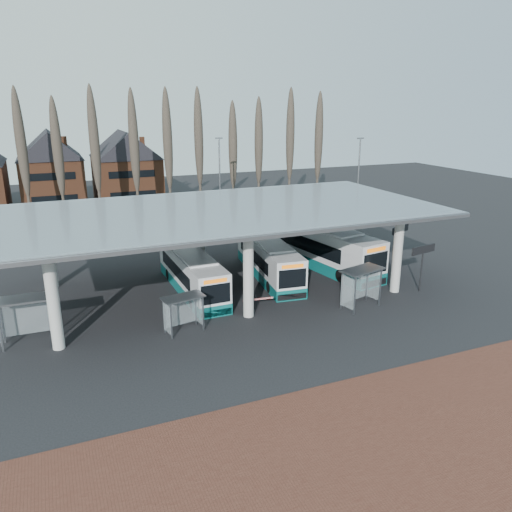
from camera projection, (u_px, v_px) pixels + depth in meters
name	position (u px, v px, depth m)	size (l,w,h in m)	color
ground	(263.00, 331.00, 31.51)	(140.00, 140.00, 0.00)	black
brick_strip	(377.00, 446.00, 20.93)	(70.00, 10.00, 0.03)	brown
station_canopy	(221.00, 217.00, 36.88)	(32.00, 16.00, 6.34)	silver
poplar_row	(151.00, 147.00, 58.01)	(45.10, 1.10, 14.50)	#473D33
townhouse_row	(10.00, 167.00, 62.77)	(36.80, 10.30, 12.25)	brown
lamp_post_b	(220.00, 182.00, 55.06)	(0.80, 0.16, 10.17)	slate
lamp_post_c	(358.00, 183.00, 54.91)	(0.80, 0.16, 10.17)	slate
bus_1	(192.00, 273.00, 37.89)	(2.55, 11.00, 3.04)	white
bus_2	(269.00, 259.00, 41.01)	(3.59, 11.34, 3.10)	white
bus_3	(321.00, 247.00, 43.64)	(4.88, 13.42, 3.65)	white
shelter_0	(24.00, 310.00, 29.43)	(3.16, 1.64, 2.90)	gray
shelter_1	(183.00, 306.00, 31.01)	(2.76, 1.77, 2.38)	gray
shelter_2	(360.00, 279.00, 34.68)	(3.35, 2.24, 2.84)	gray
info_sign_0	(423.00, 253.00, 37.30)	(2.41, 0.57, 3.61)	black
info_sign_1	(400.00, 232.00, 43.07)	(2.32, 1.05, 3.65)	black
barrier	(258.00, 300.00, 34.28)	(2.14, 0.69, 1.07)	black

